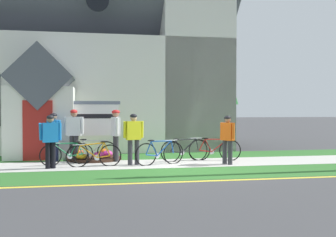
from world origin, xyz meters
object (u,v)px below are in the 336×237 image
object	(u,v)px
bicycle_blue	(94,155)
bicycle_silver	(93,151)
bicycle_black	(67,154)
roadside_conifer	(210,54)
cyclist_in_yellow_jersey	(227,136)
cyclist_in_red_jersey	(116,131)
bicycle_yellow	(214,149)
bicycle_green	(185,150)
cyclist_in_orange_jersey	(74,130)
church_sign	(94,121)
cyclist_in_white_jersey	(54,133)
cyclist_in_green_jersey	(50,138)
cyclist_in_blue_jersey	(133,135)
bicycle_white	(160,153)

from	to	relation	value
bicycle_blue	bicycle_silver	size ratio (longest dim) A/B	1.04
bicycle_black	roadside_conifer	xyz separation A→B (m)	(7.31, 8.65, 4.55)
bicycle_silver	cyclist_in_yellow_jersey	distance (m)	4.55
cyclist_in_red_jersey	bicycle_yellow	bearing A→B (deg)	-5.96
bicycle_green	cyclist_in_red_jersey	distance (m)	2.45
cyclist_in_orange_jersey	church_sign	bearing A→B (deg)	52.30
bicycle_blue	cyclist_in_white_jersey	size ratio (longest dim) A/B	1.03
cyclist_in_orange_jersey	cyclist_in_green_jersey	bearing A→B (deg)	-110.76
bicycle_blue	cyclist_in_blue_jersey	world-z (taller)	cyclist_in_blue_jersey
church_sign	bicycle_black	bearing A→B (deg)	-116.07
bicycle_black	roadside_conifer	bearing A→B (deg)	49.80
cyclist_in_yellow_jersey	cyclist_in_green_jersey	world-z (taller)	cyclist_in_green_jersey
bicycle_blue	cyclist_in_orange_jersey	world-z (taller)	cyclist_in_orange_jersey
bicycle_silver	cyclist_in_orange_jersey	distance (m)	0.99
bicycle_black	bicycle_silver	bearing A→B (deg)	34.13
bicycle_yellow	cyclist_in_orange_jersey	xyz separation A→B (m)	(-4.81, 0.64, 0.68)
cyclist_in_yellow_jersey	cyclist_in_green_jersey	xyz separation A→B (m)	(-5.53, 0.10, 0.02)
bicycle_silver	cyclist_in_green_jersey	bearing A→B (deg)	-133.74
bicycle_silver	bicycle_black	bearing A→B (deg)	-145.87
roadside_conifer	church_sign	bearing A→B (deg)	-133.05
cyclist_in_red_jersey	roadside_conifer	xyz separation A→B (m)	(5.73, 8.08, 3.86)
bicycle_black	bicycle_white	xyz separation A→B (m)	(2.93, -0.53, 0.02)
bicycle_blue	cyclist_in_red_jersey	xyz separation A→B (m)	(0.73, 1.14, 0.69)
bicycle_green	cyclist_in_orange_jersey	size ratio (longest dim) A/B	0.99
cyclist_in_white_jersey	cyclist_in_orange_jersey	xyz separation A→B (m)	(0.69, -0.18, 0.09)
bicycle_blue	cyclist_in_yellow_jersey	xyz separation A→B (m)	(4.24, -0.28, 0.55)
church_sign	bicycle_green	bearing A→B (deg)	-26.36
bicycle_silver	cyclist_in_red_jersey	size ratio (longest dim) A/B	0.92
bicycle_silver	bicycle_yellow	distance (m)	4.20
bicycle_black	bicycle_silver	size ratio (longest dim) A/B	1.02
church_sign	roadside_conifer	bearing A→B (deg)	46.95
cyclist_in_green_jersey	cyclist_in_blue_jersey	bearing A→B (deg)	7.01
cyclist_in_orange_jersey	cyclist_in_red_jersey	world-z (taller)	cyclist_in_orange_jersey
cyclist_in_white_jersey	cyclist_in_orange_jersey	size ratio (longest dim) A/B	0.93
bicycle_blue	cyclist_in_red_jersey	size ratio (longest dim) A/B	0.96
bicycle_silver	cyclist_in_red_jersey	distance (m)	1.04
bicycle_blue	bicycle_silver	distance (m)	1.11
church_sign	cyclist_in_green_jersey	world-z (taller)	church_sign
bicycle_blue	cyclist_in_blue_jersey	xyz separation A→B (m)	(1.24, 0.13, 0.59)
bicycle_silver	cyclist_in_blue_jersey	world-z (taller)	cyclist_in_blue_jersey
bicycle_black	cyclist_in_red_jersey	world-z (taller)	cyclist_in_red_jersey
cyclist_in_green_jersey	roadside_conifer	distance (m)	12.81
church_sign	cyclist_in_red_jersey	xyz separation A→B (m)	(0.74, -1.16, -0.32)
bicycle_white	cyclist_in_green_jersey	size ratio (longest dim) A/B	1.03
bicycle_yellow	cyclist_in_green_jersey	size ratio (longest dim) A/B	1.10
bicycle_black	cyclist_in_green_jersey	world-z (taller)	cyclist_in_green_jersey
cyclist_in_yellow_jersey	cyclist_in_orange_jersey	size ratio (longest dim) A/B	0.89
bicycle_silver	cyclist_in_yellow_jersey	bearing A→B (deg)	-17.86
bicycle_silver	cyclist_in_orange_jersey	bearing A→B (deg)	152.79
roadside_conifer	cyclist_in_blue_jersey	bearing A→B (deg)	-119.87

